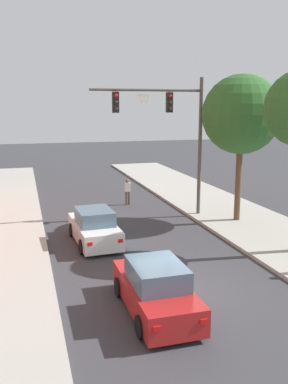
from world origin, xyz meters
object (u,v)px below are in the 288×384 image
object	(u,v)px
traffic_signal_mast	(171,122)
pedestrian_crossing_road	(128,191)
street_tree_second	(241,115)
car_lead_white	(94,228)
car_following_red	(156,290)

from	to	relation	value
traffic_signal_mast	pedestrian_crossing_road	xyz separation A→B (m)	(-1.48, 3.77, -4.41)
pedestrian_crossing_road	street_tree_second	world-z (taller)	street_tree_second
car_lead_white	pedestrian_crossing_road	bearing A→B (deg)	64.56
street_tree_second	car_lead_white	bearing A→B (deg)	-170.73
car_lead_white	street_tree_second	xyz separation A→B (m)	(7.92, 1.29, 4.97)
pedestrian_crossing_road	traffic_signal_mast	bearing A→B (deg)	-68.58
car_lead_white	car_following_red	bearing A→B (deg)	-84.38
street_tree_second	traffic_signal_mast	bearing A→B (deg)	150.11
car_following_red	pedestrian_crossing_road	world-z (taller)	pedestrian_crossing_road
traffic_signal_mast	street_tree_second	size ratio (longest dim) A/B	0.99
car_following_red	pedestrian_crossing_road	size ratio (longest dim) A/B	2.59
traffic_signal_mast	pedestrian_crossing_road	size ratio (longest dim) A/B	4.57
car_following_red	pedestrian_crossing_road	distance (m)	14.08
car_following_red	street_tree_second	bearing A→B (deg)	48.76
traffic_signal_mast	car_lead_white	distance (m)	7.31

